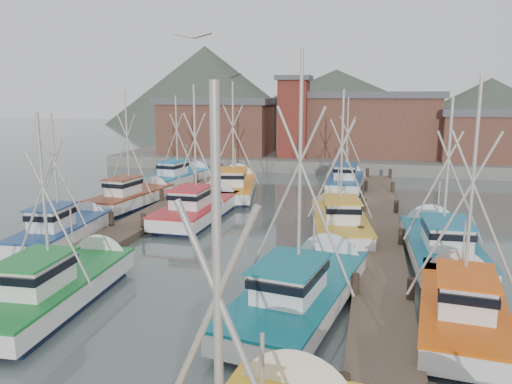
% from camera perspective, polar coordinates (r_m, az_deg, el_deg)
% --- Properties ---
extents(ground, '(260.00, 260.00, 0.00)m').
position_cam_1_polar(ground, '(22.43, -4.29, -9.22)').
color(ground, '#4B5A56').
rests_on(ground, ground).
extents(dock_left, '(2.30, 46.00, 1.50)m').
position_cam_1_polar(dock_left, '(28.59, -15.34, -4.66)').
color(dock_left, '#4E3B30').
rests_on(dock_left, ground).
extents(dock_right, '(2.30, 46.00, 1.50)m').
position_cam_1_polar(dock_right, '(25.24, 14.05, -6.69)').
color(dock_right, '#4E3B30').
rests_on(dock_right, ground).
extents(quay, '(44.00, 16.00, 1.20)m').
position_cam_1_polar(quay, '(57.84, 6.83, 3.86)').
color(quay, slate).
rests_on(quay, ground).
extents(shed_left, '(12.72, 8.48, 6.20)m').
position_cam_1_polar(shed_left, '(57.83, -4.31, 7.63)').
color(shed_left, brown).
rests_on(shed_left, quay).
extents(shed_center, '(14.84, 9.54, 6.90)m').
position_cam_1_polar(shed_center, '(57.12, 12.97, 7.69)').
color(shed_center, brown).
rests_on(shed_center, quay).
extents(shed_right, '(8.48, 6.36, 5.20)m').
position_cam_1_polar(shed_right, '(55.20, 24.44, 5.99)').
color(shed_right, brown).
rests_on(shed_right, quay).
extents(lookout_tower, '(3.60, 3.60, 8.50)m').
position_cam_1_polar(lookout_tower, '(53.75, 4.31, 8.66)').
color(lookout_tower, maroon).
rests_on(lookout_tower, quay).
extents(distant_hills, '(175.00, 140.00, 42.00)m').
position_cam_1_polar(distant_hills, '(144.12, 5.69, 7.91)').
color(distant_hills, '#444D40').
rests_on(distant_hills, ground).
extents(boat_4, '(3.23, 8.87, 7.91)m').
position_cam_1_polar(boat_4, '(20.55, -21.31, -9.90)').
color(boat_4, black).
rests_on(boat_4, ground).
extents(boat_5, '(4.59, 10.02, 10.12)m').
position_cam_1_polar(boat_5, '(18.84, 5.56, -11.06)').
color(boat_5, black).
rests_on(boat_5, ground).
extents(boat_6, '(3.10, 8.00, 7.42)m').
position_cam_1_polar(boat_6, '(28.51, -20.89, -4.07)').
color(boat_6, black).
rests_on(boat_6, ground).
extents(boat_7, '(3.61, 8.61, 9.00)m').
position_cam_1_polar(boat_7, '(18.95, 22.37, -11.75)').
color(boat_7, black).
rests_on(boat_7, ground).
extents(boat_8, '(3.72, 9.46, 9.17)m').
position_cam_1_polar(boat_8, '(32.03, -6.34, -1.78)').
color(boat_8, black).
rests_on(boat_8, ground).
extents(boat_9, '(4.12, 9.40, 8.84)m').
position_cam_1_polar(boat_9, '(28.97, 9.41, -3.24)').
color(boat_9, black).
rests_on(boat_9, ground).
extents(boat_10, '(3.50, 8.34, 8.68)m').
position_cam_1_polar(boat_10, '(36.24, -13.65, -0.53)').
color(boat_10, black).
rests_on(boat_10, ground).
extents(boat_11, '(3.55, 9.55, 8.52)m').
position_cam_1_polar(boat_11, '(25.70, 20.21, -5.64)').
color(boat_11, black).
rests_on(boat_11, ground).
extents(boat_12, '(4.85, 10.26, 9.62)m').
position_cam_1_polar(boat_12, '(39.41, -2.50, 0.70)').
color(boat_12, black).
rests_on(boat_12, ground).
extents(boat_13, '(3.33, 8.61, 8.25)m').
position_cam_1_polar(boat_13, '(42.51, 10.27, 1.28)').
color(boat_13, black).
rests_on(boat_13, ground).
extents(boat_14, '(3.74, 8.73, 8.37)m').
position_cam_1_polar(boat_14, '(44.20, -8.48, 1.71)').
color(boat_14, black).
rests_on(boat_14, ground).
extents(gull_near, '(1.54, 0.61, 0.24)m').
position_cam_1_polar(gull_near, '(20.65, -7.21, 17.19)').
color(gull_near, gray).
rests_on(gull_near, ground).
extents(gull_far, '(1.47, 0.65, 0.24)m').
position_cam_1_polar(gull_far, '(21.33, -3.44, 13.03)').
color(gull_far, gray).
rests_on(gull_far, ground).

